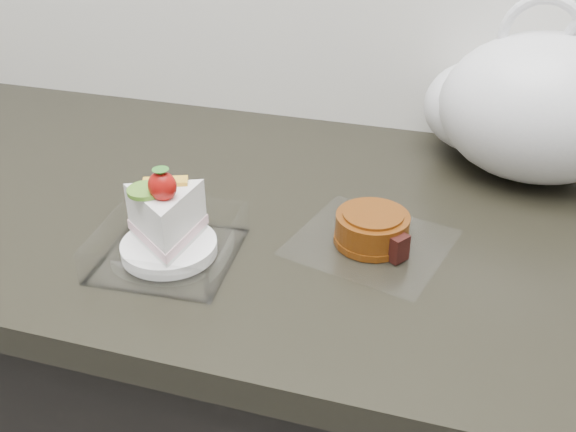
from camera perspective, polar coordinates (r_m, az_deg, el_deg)
The scene contains 4 objects.
counter at distance 1.17m, azimuth -0.68°, elevation -18.44°, with size 2.04×0.64×0.90m.
cake_tray at distance 0.77m, azimuth -10.67°, elevation -1.49°, with size 0.17×0.17×0.12m.
mooncake_wrap at distance 0.80m, azimuth 7.54°, elevation -1.39°, with size 0.22×0.21×0.04m.
plastic_bag at distance 0.99m, azimuth 20.61°, elevation 9.06°, with size 0.35×0.29×0.26m.
Camera 1 is at (0.23, 0.97, 1.34)m, focal length 40.00 mm.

